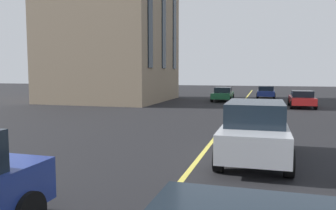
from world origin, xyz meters
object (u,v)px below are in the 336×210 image
Objects in this scene: car_blue_far at (266,92)px; car_silver_oncoming at (255,130)px; car_red_parked_b at (302,99)px; car_green_mid at (223,94)px.

car_blue_far is 0.94× the size of car_silver_oncoming.
car_silver_oncoming reaches higher than car_blue_far.
car_silver_oncoming is (-18.28, 3.15, 0.27)m from car_red_parked_b.
car_green_mid is 23.21m from car_silver_oncoming.
car_green_mid is at bearing 140.79° from car_blue_far.
car_red_parked_b is 1.00× the size of car_blue_far.
car_silver_oncoming reaches higher than car_red_parked_b.
car_red_parked_b is 10.08m from car_blue_far.
car_red_parked_b is at bearing -123.70° from car_green_mid.
car_green_mid is at bearing 9.34° from car_silver_oncoming.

